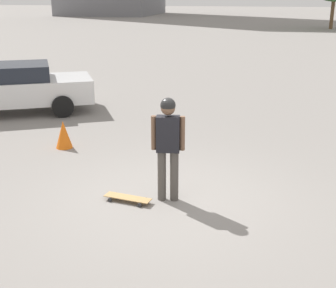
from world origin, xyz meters
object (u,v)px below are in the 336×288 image
person (168,140)px  car_parked_near (8,88)px  skateboard (128,198)px  traffic_cone (64,134)px

person → car_parked_near: 7.49m
person → car_parked_near: bearing=131.6°
skateboard → person: bearing=-151.2°
traffic_cone → skateboard: bearing=132.2°
car_parked_near → traffic_cone: car_parked_near is taller
person → traffic_cone: person is taller
person → car_parked_near: size_ratio=0.35×
skateboard → traffic_cone: (2.21, -2.43, 0.24)m
person → skateboard: (0.64, 0.22, -0.98)m
skateboard → car_parked_near: size_ratio=0.17×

